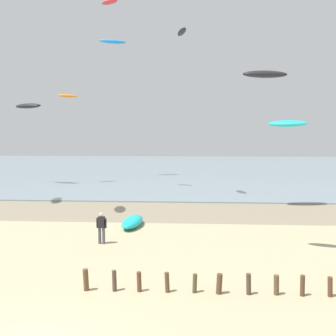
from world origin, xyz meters
name	(u,v)px	position (x,y,z in m)	size (l,w,h in m)	color
wet_sand_strip	(131,211)	(0.00, 18.94, 0.00)	(120.00, 7.59, 0.01)	gray
sea	(166,167)	(0.00, 57.73, 0.05)	(160.00, 70.00, 0.10)	gray
groyne_near	(325,286)	(9.44, 4.29, 0.39)	(17.26, 0.34, 0.93)	brown
person_by_waterline	(101,227)	(-0.22, 10.28, 0.92)	(0.57, 0.25, 1.71)	#4C4C56
grounded_kite	(132,222)	(0.84, 14.14, 0.32)	(3.16, 1.14, 0.63)	#19B2B7
kite_aloft_1	(113,41)	(-5.92, 40.94, 18.26)	(3.57, 1.14, 0.57)	#2384D1
kite_aloft_2	(28,106)	(-14.11, 32.86, 9.19)	(3.54, 1.13, 0.57)	black
kite_aloft_3	(109,2)	(-3.80, 29.56, 19.33)	(2.00, 0.64, 0.32)	red
kite_aloft_4	(182,32)	(3.68, 25.45, 15.16)	(2.33, 0.75, 0.37)	black
kite_aloft_8	(287,124)	(9.21, 9.33, 6.40)	(1.83, 0.58, 0.29)	#19B2B7
kite_aloft_9	(68,96)	(-9.94, 34.25, 10.46)	(2.34, 0.75, 0.37)	orange
kite_aloft_10	(265,74)	(10.22, 20.43, 10.52)	(3.52, 1.13, 0.56)	black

